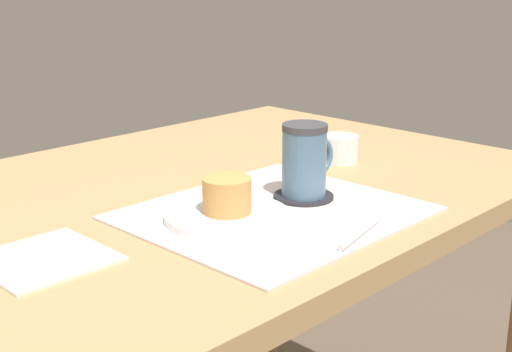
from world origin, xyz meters
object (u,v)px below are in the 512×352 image
object	(u,v)px
dining_table	(194,234)
pastry	(227,195)
pastry_plate	(227,216)
coffee_mug	(305,160)
sugar_bowl	(340,149)

from	to	relation	value
dining_table	pastry	world-z (taller)	pastry
dining_table	pastry	xyz separation A→B (m)	(-0.07, -0.16, 0.12)
dining_table	pastry_plate	distance (m)	0.20
pastry_plate	pastry	world-z (taller)	pastry
coffee_mug	pastry	bearing A→B (deg)	175.47
sugar_bowl	pastry	bearing A→B (deg)	-166.63
coffee_mug	sugar_bowl	xyz separation A→B (m)	(0.22, 0.10, -0.04)
pastry_plate	pastry	xyz separation A→B (m)	(0.00, 0.00, 0.03)
pastry_plate	dining_table	bearing A→B (deg)	65.61
dining_table	sugar_bowl	world-z (taller)	sugar_bowl
coffee_mug	sugar_bowl	world-z (taller)	coffee_mug
dining_table	sugar_bowl	xyz separation A→B (m)	(0.30, -0.07, 0.11)
pastry_plate	sugar_bowl	distance (m)	0.39
dining_table	coffee_mug	size ratio (longest dim) A/B	10.81
dining_table	pastry_plate	world-z (taller)	pastry_plate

